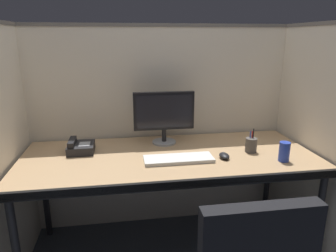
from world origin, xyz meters
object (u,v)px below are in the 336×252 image
desk_phone (80,147)px  desk (169,162)px  computer_mouse (224,156)px  pen_cup (251,145)px  monitor_center (164,114)px  keyboard_main (179,159)px  soda_can (284,152)px

desk_phone → desk: bearing=-14.6°
computer_mouse → pen_cup: pen_cup is taller
monitor_center → desk_phone: bearing=-170.8°
keyboard_main → computer_mouse: bearing=-1.6°
desk → computer_mouse: computer_mouse is taller
computer_mouse → desk_phone: desk_phone is taller
soda_can → pen_cup: (-0.14, 0.18, -0.01)m
keyboard_main → desk_phone: 0.67m
keyboard_main → soda_can: bearing=-9.3°
keyboard_main → soda_can: 0.65m
computer_mouse → desk_phone: bearing=164.2°
keyboard_main → pen_cup: (0.51, 0.08, 0.04)m
computer_mouse → keyboard_main: bearing=178.4°
desk_phone → pen_cup: bearing=-8.8°
monitor_center → soda_can: (0.68, -0.45, -0.15)m
desk_phone → soda_can: 1.31m
desk → monitor_center: (0.00, 0.25, 0.27)m
desk_phone → pen_cup: (1.12, -0.17, 0.02)m
keyboard_main → pen_cup: 0.51m
monitor_center → pen_cup: (0.55, -0.27, -0.17)m
monitor_center → computer_mouse: monitor_center is taller
desk → pen_cup: (0.55, -0.02, 0.10)m
keyboard_main → desk_phone: desk_phone is taller
desk_phone → computer_mouse: bearing=-15.8°
pen_cup → keyboard_main: bearing=-171.4°
desk → soda_can: (0.68, -0.20, 0.11)m
soda_can → computer_mouse: bearing=164.4°
soda_can → desk: bearing=163.3°
desk → desk_phone: 0.60m
pen_cup → desk: bearing=177.6°
monitor_center → desk_phone: monitor_center is taller
desk → soda_can: size_ratio=15.57×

